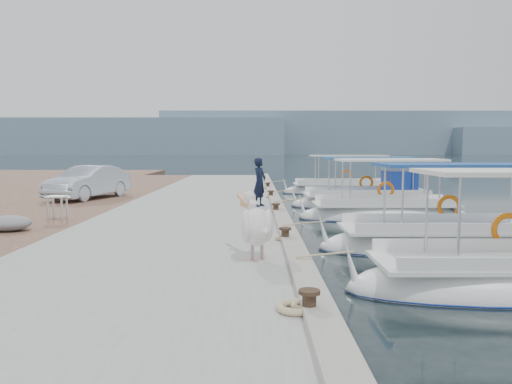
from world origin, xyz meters
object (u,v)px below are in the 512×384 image
fishing_caique_c (384,215)px  parked_car (89,182)px  fisherman (260,182)px  fishing_caique_d (368,202)px  fishing_caique_b (452,245)px  fishing_caique_e (345,191)px  pelican (256,225)px

fishing_caique_c → parked_car: (-11.84, 2.58, 1.07)m
fisherman → parked_car: (-7.19, 2.83, -0.19)m
fisherman → parked_car: bearing=95.9°
fishing_caique_d → fisherman: fisherman is taller
fisherman → parked_car: fisherman is taller
parked_car → fishing_caique_b: bearing=-16.4°
fishing_caique_e → fishing_caique_c: bearing=-92.3°
parked_car → fishing_caique_d: bearing=24.5°
fishing_caique_b → fisherman: (-4.93, 5.45, 1.26)m
fisherman → pelican: bearing=-153.6°
parked_car → fisherman: bearing=-3.5°
fishing_caique_e → fisherman: 12.04m
fisherman → parked_car: size_ratio=0.42×
fishing_caique_d → fisherman: 6.59m
fishing_caique_d → parked_car: (-12.11, -1.38, 1.00)m
fishing_caique_b → pelican: (-5.08, -3.31, 1.04)m
fishing_caique_c → fishing_caique_d: (0.28, 3.96, 0.07)m
fishing_caique_c → fisherman: bearing=-176.8°
pelican → parked_car: size_ratio=0.39×
fishing_caique_c → fishing_caique_e: (0.43, 10.58, -0.00)m
fishing_caique_b → parked_car: bearing=145.6°
fishing_caique_e → parked_car: (-12.27, -8.01, 1.07)m
fishing_caique_d → pelican: bearing=-111.4°
fishing_caique_c → fishing_caique_b: bearing=-87.2°
parked_car → pelican: bearing=-40.7°
fishing_caique_e → pelican: bearing=-104.9°
fishing_caique_e → fisherman: fisherman is taller
fishing_caique_e → fisherman: bearing=-115.1°
fishing_caique_c → parked_car: size_ratio=1.52×
fishing_caique_c → fishing_caique_e: same height
pelican → fisherman: fisherman is taller
fishing_caique_c → fishing_caique_d: size_ratio=0.95×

